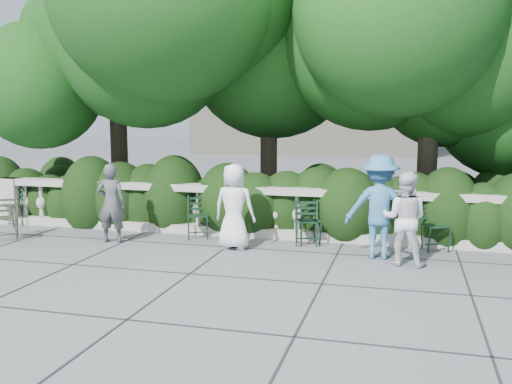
% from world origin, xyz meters
% --- Properties ---
extents(ground, '(90.00, 90.00, 0.00)m').
position_xyz_m(ground, '(0.00, 0.00, 0.00)').
color(ground, '#56595F').
rests_on(ground, ground).
extents(balustrade, '(12.00, 0.44, 1.00)m').
position_xyz_m(balustrade, '(0.00, 1.80, 0.49)').
color(balustrade, '#9E998E').
rests_on(balustrade, ground).
extents(shrub_hedge, '(15.00, 2.60, 1.70)m').
position_xyz_m(shrub_hedge, '(0.00, 3.00, 0.00)').
color(shrub_hedge, black).
rests_on(shrub_hedge, ground).
extents(tree_canopy, '(15.04, 6.52, 6.78)m').
position_xyz_m(tree_canopy, '(0.69, 3.19, 3.96)').
color(tree_canopy, '#3F3023').
rests_on(tree_canopy, ground).
extents(chair_a, '(0.45, 0.49, 0.84)m').
position_xyz_m(chair_a, '(-5.60, 1.34, 0.00)').
color(chair_a, black).
rests_on(chair_a, ground).
extents(chair_b, '(0.58, 0.60, 0.84)m').
position_xyz_m(chair_b, '(-1.21, 1.22, 0.00)').
color(chair_b, black).
rests_on(chair_b, ground).
extents(chair_c, '(0.51, 0.54, 0.84)m').
position_xyz_m(chair_c, '(0.89, 1.20, 0.00)').
color(chair_c, black).
rests_on(chair_c, ground).
extents(chair_d, '(0.61, 0.63, 0.84)m').
position_xyz_m(chair_d, '(0.96, 1.27, 0.00)').
color(chair_d, black).
rests_on(chair_d, ground).
extents(chair_e, '(0.58, 0.60, 0.84)m').
position_xyz_m(chair_e, '(3.18, 1.34, 0.00)').
color(chair_e, black).
rests_on(chair_e, ground).
extents(chair_weathered, '(0.63, 0.64, 0.84)m').
position_xyz_m(chair_weathered, '(-4.61, 0.09, 0.00)').
color(chair_weathered, black).
rests_on(chair_weathered, ground).
extents(person_businessman, '(0.78, 0.53, 1.53)m').
position_xyz_m(person_businessman, '(-0.33, 0.74, 0.76)').
color(person_businessman, white).
rests_on(person_businessman, ground).
extents(person_woman_grey, '(0.60, 0.45, 1.49)m').
position_xyz_m(person_woman_grey, '(-2.70, 0.64, 0.74)').
color(person_woman_grey, '#44454A').
rests_on(person_woman_grey, ground).
extents(person_casual_man, '(0.79, 0.66, 1.50)m').
position_xyz_m(person_casual_man, '(2.60, 0.40, 0.75)').
color(person_casual_man, silver).
rests_on(person_casual_man, ground).
extents(person_older_blue, '(1.16, 0.71, 1.74)m').
position_xyz_m(person_older_blue, '(2.19, 0.73, 0.87)').
color(person_older_blue, teal).
rests_on(person_older_blue, ground).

